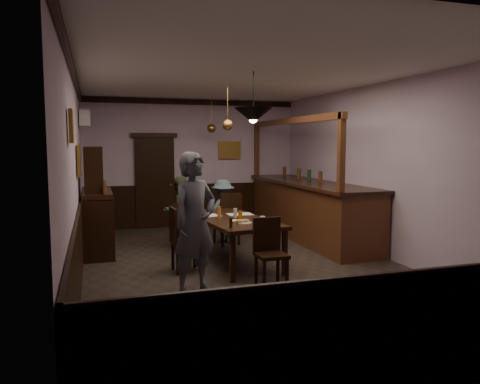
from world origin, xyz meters
name	(u,v)px	position (x,y,z in m)	size (l,w,h in m)	color
room	(244,173)	(0.00, 0.00, 1.50)	(5.01, 8.01, 3.01)	#2D2621
dining_table	(232,222)	(-0.10, 0.34, 0.69)	(1.24, 2.30, 0.75)	black
chair_far_left	(183,223)	(-0.70, 1.56, 0.48)	(0.39, 0.39, 0.88)	black
chair_far_right	(228,217)	(0.21, 1.65, 0.56)	(0.51, 0.51, 1.02)	black
chair_near	(269,249)	(0.05, -0.97, 0.51)	(0.41, 0.41, 0.94)	black
chair_side	(181,237)	(-1.01, 0.05, 0.55)	(0.45, 0.45, 1.00)	black
person_standing	(195,223)	(-1.01, -1.01, 0.93)	(0.68, 0.45, 1.86)	#52525D
person_seated_left	(179,212)	(-0.72, 1.83, 0.67)	(0.65, 0.51, 1.34)	#3E472B
person_seated_right	(223,211)	(0.17, 1.93, 0.63)	(0.81, 0.47, 1.26)	slate
newspaper_left	(207,216)	(-0.45, 0.65, 0.75)	(0.42, 0.30, 0.01)	silver
newspaper_right	(240,214)	(0.13, 0.65, 0.75)	(0.42, 0.30, 0.01)	silver
napkin	(236,220)	(-0.12, 0.07, 0.75)	(0.15, 0.15, 0.00)	#FFD55D
saucer	(263,222)	(0.25, -0.18, 0.76)	(0.15, 0.15, 0.01)	white
coffee_cup	(263,219)	(0.25, -0.16, 0.80)	(0.08, 0.08, 0.07)	white
pastry_plate	(245,223)	(-0.07, -0.22, 0.76)	(0.22, 0.22, 0.01)	white
pastry_ring_a	(240,221)	(-0.13, -0.18, 0.79)	(0.13, 0.13, 0.04)	#C68C47
pastry_ring_b	(245,221)	(-0.05, -0.18, 0.79)	(0.13, 0.13, 0.04)	#C68C47
soda_can	(240,215)	(-0.01, 0.21, 0.81)	(0.07, 0.07, 0.12)	orange
beer_glass	(219,212)	(-0.32, 0.35, 0.85)	(0.06, 0.06, 0.20)	#BF721E
water_glass	(235,213)	(-0.04, 0.36, 0.82)	(0.06, 0.06, 0.15)	silver
pepper_mill	(231,223)	(-0.36, -0.48, 0.82)	(0.04, 0.04, 0.14)	black
sideboard	(97,211)	(-2.21, 1.69, 0.76)	(0.52, 1.44, 1.91)	black
bar_counter	(308,208)	(1.99, 1.84, 0.62)	(1.03, 4.42, 2.47)	#492413
door_back	(155,183)	(-0.90, 3.95, 1.05)	(0.90, 0.06, 2.10)	black
ac_unit	(85,119)	(-2.38, 2.90, 2.45)	(0.20, 0.85, 0.30)	white
picture_left_small	(71,126)	(-2.46, -1.60, 2.15)	(0.04, 0.28, 0.36)	olive
picture_left_large	(79,160)	(-2.46, 0.80, 1.70)	(0.04, 0.62, 0.48)	olive
picture_back	(229,150)	(0.90, 3.96, 1.80)	(0.55, 0.04, 0.42)	olive
pendant_iron	(253,116)	(-0.02, -0.45, 2.37)	(0.56, 0.56, 0.74)	black
pendant_brass_mid	(228,125)	(0.10, 1.30, 2.30)	(0.20, 0.20, 0.81)	#BF8C3F
pendant_brass_far	(211,128)	(0.30, 3.33, 2.30)	(0.20, 0.20, 0.81)	#BF8C3F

